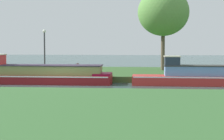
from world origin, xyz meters
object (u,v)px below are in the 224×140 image
willow_tree_left (163,12)px  mooring_post_far (169,71)px  lamp_post (45,46)px  red_narrowboat (192,76)px  mooring_post_near (78,69)px  maroon_barge (39,75)px

willow_tree_left → mooring_post_far: 6.95m
lamp_post → mooring_post_far: bearing=-8.2°
red_narrowboat → mooring_post_near: red_narrowboat is taller
willow_tree_left → lamp_post: bearing=-154.2°
red_narrowboat → mooring_post_near: size_ratio=8.44×
maroon_barge → mooring_post_far: maroon_barge is taller
willow_tree_left → lamp_post: 9.94m
red_narrowboat → mooring_post_near: 7.58m
mooring_post_near → lamp_post: bearing=154.5°
mooring_post_far → red_narrowboat: bearing=-44.2°
mooring_post_near → willow_tree_left: bearing=42.3°
red_narrowboat → willow_tree_left: bearing=102.4°
mooring_post_near → red_narrowboat: bearing=-10.2°
maroon_barge → lamp_post: size_ratio=3.03×
maroon_barge → mooring_post_near: size_ratio=11.38×
mooring_post_near → mooring_post_far: (6.08, 0.00, -0.09)m
mooring_post_far → willow_tree_left: bearing=91.2°
red_narrowboat → lamp_post: size_ratio=2.24×
willow_tree_left → maroon_barge: bearing=-140.7°
red_narrowboat → lamp_post: bearing=165.6°
maroon_barge → red_narrowboat: (9.75, 0.00, -0.01)m
maroon_barge → red_narrowboat: 9.75m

